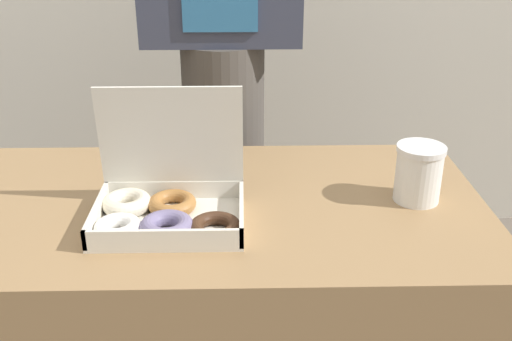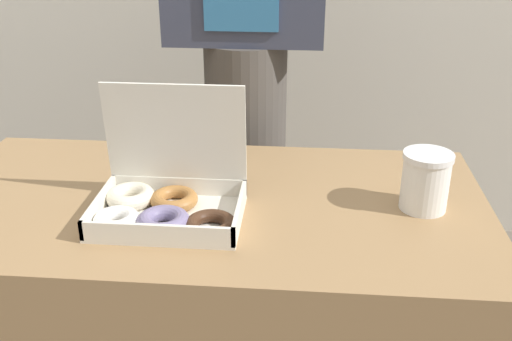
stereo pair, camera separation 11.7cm
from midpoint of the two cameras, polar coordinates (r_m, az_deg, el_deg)
table at (r=1.47m, az=-6.83°, el=-15.70°), size 1.18×0.61×0.72m
donut_box at (r=1.18m, az=-11.57°, el=-3.28°), size 0.31×0.23×0.25m
coffee_cup at (r=1.27m, az=12.70°, el=-0.29°), size 0.10×0.10×0.12m
person_customer at (r=1.68m, az=-5.27°, el=11.88°), size 0.43×0.23×1.75m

